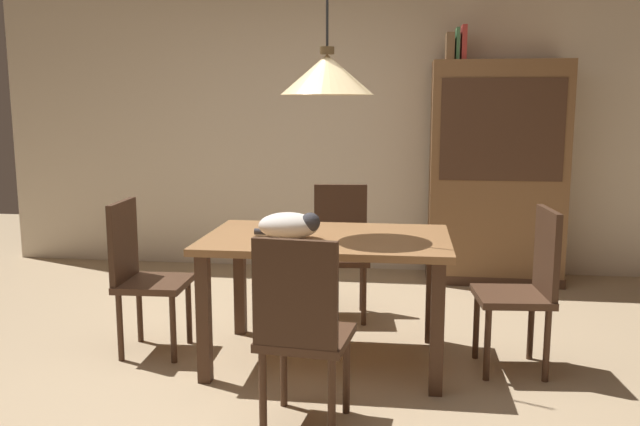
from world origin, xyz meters
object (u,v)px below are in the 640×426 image
book_red_tall (464,43)px  chair_right_side (527,283)px  pendant_lamp (327,74)px  cat_sleeping (290,225)px  chair_near_front (301,326)px  book_brown_thick (450,47)px  book_green_slim (457,45)px  dining_table (327,253)px  chair_far_back (340,245)px  hutch_bookcase (496,178)px  chair_left_side (141,270)px

book_red_tall → chair_right_side: bearing=-83.0°
pendant_lamp → cat_sleeping: bearing=-151.1°
chair_near_front → book_brown_thick: 3.28m
book_red_tall → book_green_slim: bearing=180.0°
book_brown_thick → book_green_slim: size_ratio=0.92×
chair_near_front → chair_right_side: bearing=37.9°
book_green_slim → chair_near_front: bearing=-106.6°
pendant_lamp → book_red_tall: bearing=65.7°
dining_table → cat_sleeping: 0.28m
book_brown_thick → pendant_lamp: bearing=-111.6°
chair_right_side → book_brown_thick: book_brown_thick is taller
chair_right_side → cat_sleeping: bearing=-175.1°
pendant_lamp → chair_far_back: bearing=90.5°
chair_right_side → hutch_bookcase: 1.99m
dining_table → chair_far_back: 0.89m
chair_far_back → cat_sleeping: 1.05m
chair_left_side → chair_near_front: (1.12, -0.87, 0.00)m
chair_left_side → book_green_slim: 3.14m
chair_right_side → chair_near_front: (-1.14, -0.88, 0.00)m
chair_left_side → hutch_bookcase: (2.32, 1.96, 0.38)m
chair_far_back → pendant_lamp: size_ratio=0.72×
dining_table → chair_right_side: size_ratio=1.51×
chair_left_side → pendant_lamp: bearing=0.2°
dining_table → hutch_bookcase: 2.31m
cat_sleeping → book_brown_thick: book_brown_thick is taller
chair_far_back → cat_sleeping: chair_far_back is taller
pendant_lamp → chair_near_front: bearing=-90.6°
chair_far_back → chair_near_front: size_ratio=1.00×
cat_sleeping → book_brown_thick: (0.97, 2.07, 1.13)m
book_red_tall → chair_left_side: bearing=-135.7°
pendant_lamp → hutch_bookcase: pendant_lamp is taller
dining_table → book_red_tall: (0.89, 1.96, 1.34)m
cat_sleeping → book_red_tall: book_red_tall is taller
book_red_tall → hutch_bookcase: bearing=-0.3°
chair_left_side → book_red_tall: book_red_tall is taller
chair_near_front → pendant_lamp: 1.45m
chair_left_side → chair_near_front: same height
chair_right_side → chair_far_back: bearing=142.5°
chair_right_side → chair_near_front: size_ratio=1.00×
cat_sleeping → book_red_tall: (1.08, 2.07, 1.16)m
chair_right_side → pendant_lamp: pendant_lamp is taller
chair_near_front → book_green_slim: 3.31m
chair_far_back → chair_right_side: size_ratio=1.00×
chair_far_back → book_green_slim: bearing=52.0°
book_green_slim → book_brown_thick: bearing=180.0°
chair_left_side → chair_far_back: bearing=38.2°
chair_left_side → chair_far_back: (1.12, 0.88, 0.00)m
dining_table → chair_left_side: 1.14m
chair_left_side → book_green_slim: book_green_slim is taller
chair_far_back → cat_sleeping: size_ratio=2.38×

